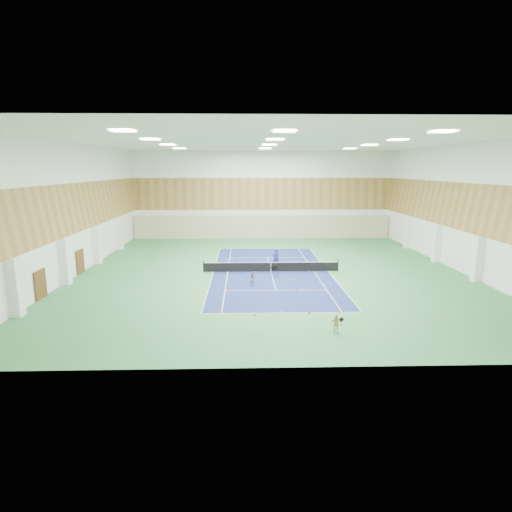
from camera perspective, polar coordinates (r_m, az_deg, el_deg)
The scene contains 22 objects.
ground at distance 40.79m, azimuth 2.01°, elevation -2.10°, with size 40.00×40.00×0.00m, color #337742.
room_shell at distance 39.80m, azimuth 2.07°, elevation 6.32°, with size 36.00×40.00×12.00m, color white, non-canonical shape.
wood_cladding at distance 39.66m, azimuth 2.09°, elevation 9.20°, with size 36.00×40.00×8.00m, color #9E733B, non-canonical shape.
ceiling_light_grid at distance 39.69m, azimuth 2.13°, elevation 14.86°, with size 21.40×25.40×0.06m, color white, non-canonical shape.
court_surface at distance 40.79m, azimuth 2.01°, elevation -2.09°, with size 10.97×23.77×0.01m, color navy.
tennis_balls_scatter at distance 40.78m, azimuth 2.01°, elevation -2.04°, with size 10.57×22.77×0.07m, color #DFF129, non-canonical shape.
tennis_net at distance 40.66m, azimuth 2.01°, elevation -1.35°, with size 12.80×0.10×1.10m, color black, non-canonical shape.
back_curtain at distance 59.89m, azimuth 0.82°, elevation 3.88°, with size 35.40×0.16×3.20m, color #C6B793.
door_left_a at distance 36.11m, azimuth -26.80°, elevation -3.39°, with size 0.08×1.80×2.20m, color #593319.
door_left_b at distance 43.27m, azimuth -22.39°, elevation -0.69°, with size 0.08×1.80×2.20m, color #593319.
coach at distance 42.36m, azimuth 2.67°, elevation -0.28°, with size 0.69×0.45×1.88m, color #203097.
child_court at distance 35.74m, azimuth -0.46°, elevation -3.13°, with size 0.55×0.43×1.14m, color gray.
child_apron at distance 26.26m, azimuth 10.62°, elevation -8.86°, with size 0.67×0.28×1.15m, color tan.
ball_cart at distance 38.96m, azimuth 2.51°, elevation -2.06°, with size 0.53×0.53×0.92m, color black, non-canonical shape.
cone_svc_a at distance 34.86m, azimuth -3.57°, elevation -4.33°, with size 0.19×0.19×0.20m, color #E8460C.
cone_svc_b at distance 34.01m, azimuth 0.16°, elevation -4.70°, with size 0.20×0.20×0.22m, color #F25D0C.
cone_svc_c at distance 34.55m, azimuth 5.42°, elevation -4.48°, with size 0.21×0.21×0.24m, color #FF490D.
cone_svc_d at distance 34.90m, azimuth 7.87°, elevation -4.37°, with size 0.22×0.22×0.24m, color #EA450C.
cone_base_a at distance 29.79m, azimuth -5.24°, elevation -7.14°, with size 0.21×0.21×0.23m, color orange.
cone_base_b at distance 28.85m, azimuth -0.04°, elevation -7.75°, with size 0.18×0.18×0.20m, color #FF650D.
cone_base_c at distance 29.46m, azimuth 7.15°, elevation -7.44°, with size 0.18×0.18×0.19m, color red.
cone_base_d at distance 29.95m, azimuth 11.07°, elevation -7.24°, with size 0.18×0.18×0.20m, color #FF450D.
Camera 1 is at (-2.58, -39.54, 9.67)m, focal length 30.00 mm.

